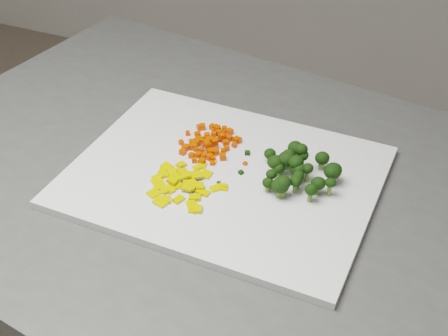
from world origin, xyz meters
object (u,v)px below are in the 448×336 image
at_px(cutting_board, 224,176).
at_px(broccoli_pile, 299,163).
at_px(carrot_pile, 210,139).
at_px(pepper_pile, 188,182).

relative_size(cutting_board, broccoli_pile, 3.75).
relative_size(cutting_board, carrot_pile, 4.50).
height_order(carrot_pile, pepper_pile, carrot_pile).
xyz_separation_m(cutting_board, carrot_pile, (-0.05, 0.06, 0.02)).
distance_m(pepper_pile, broccoli_pile, 0.17).
xyz_separation_m(pepper_pile, broccoli_pile, (0.14, 0.08, 0.02)).
relative_size(cutting_board, pepper_pile, 3.88).
height_order(cutting_board, pepper_pile, pepper_pile).
distance_m(cutting_board, carrot_pile, 0.08).
height_order(pepper_pile, broccoli_pile, broccoli_pile).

